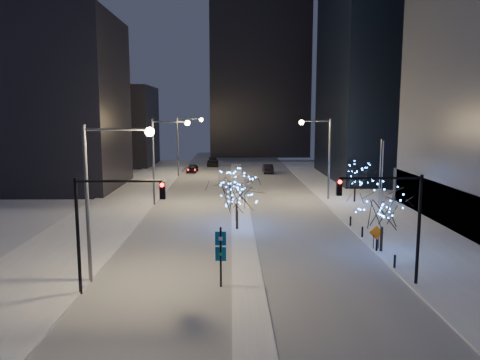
{
  "coord_description": "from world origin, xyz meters",
  "views": [
    {
      "loc": [
        -1.02,
        -26.75,
        10.71
      ],
      "look_at": [
        -0.27,
        12.84,
        5.0
      ],
      "focal_mm": 35.0,
      "sensor_mm": 36.0,
      "label": 1
    }
  ],
  "objects_px": {
    "car_mid": "(268,169)",
    "construction_sign": "(376,235)",
    "wayfinding_sign": "(221,251)",
    "traffic_signal_west": "(104,216)",
    "holiday_tree_median_far": "(237,190)",
    "holiday_tree_plaza_far": "(355,177)",
    "street_lamp_w_mid": "(162,150)",
    "holiday_tree_median_near": "(237,193)",
    "car_near": "(192,168)",
    "car_far": "(213,162)",
    "holiday_tree_plaza_near": "(383,206)",
    "traffic_signal_east": "(394,211)",
    "street_lamp_w_near": "(103,181)",
    "street_lamp_east": "(322,148)",
    "street_lamp_w_far": "(184,138)"
  },
  "relations": [
    {
      "from": "construction_sign",
      "to": "holiday_tree_median_near",
      "type": "bearing_deg",
      "value": 153.72
    },
    {
      "from": "car_near",
      "to": "holiday_tree_median_far",
      "type": "bearing_deg",
      "value": -74.49
    },
    {
      "from": "traffic_signal_east",
      "to": "street_lamp_w_near",
      "type": "bearing_deg",
      "value": 176.79
    },
    {
      "from": "car_mid",
      "to": "wayfinding_sign",
      "type": "bearing_deg",
      "value": 81.65
    },
    {
      "from": "car_near",
      "to": "wayfinding_sign",
      "type": "distance_m",
      "value": 56.92
    },
    {
      "from": "car_near",
      "to": "construction_sign",
      "type": "bearing_deg",
      "value": -64.83
    },
    {
      "from": "holiday_tree_plaza_near",
      "to": "traffic_signal_east",
      "type": "bearing_deg",
      "value": -102.76
    },
    {
      "from": "street_lamp_east",
      "to": "holiday_tree_median_far",
      "type": "distance_m",
      "value": 16.16
    },
    {
      "from": "street_lamp_w_mid",
      "to": "traffic_signal_west",
      "type": "distance_m",
      "value": 27.06
    },
    {
      "from": "street_lamp_w_near",
      "to": "holiday_tree_median_near",
      "type": "height_order",
      "value": "street_lamp_w_near"
    },
    {
      "from": "street_lamp_east",
      "to": "car_near",
      "type": "height_order",
      "value": "street_lamp_east"
    },
    {
      "from": "holiday_tree_median_far",
      "to": "wayfinding_sign",
      "type": "distance_m",
      "value": 17.26
    },
    {
      "from": "traffic_signal_east",
      "to": "car_far",
      "type": "distance_m",
      "value": 67.93
    },
    {
      "from": "holiday_tree_median_near",
      "to": "car_near",
      "type": "bearing_deg",
      "value": 100.09
    },
    {
      "from": "street_lamp_east",
      "to": "holiday_tree_plaza_far",
      "type": "distance_m",
      "value": 5.32
    },
    {
      "from": "holiday_tree_median_near",
      "to": "street_lamp_w_near",
      "type": "bearing_deg",
      "value": -122.9
    },
    {
      "from": "street_lamp_east",
      "to": "holiday_tree_plaza_near",
      "type": "xyz_separation_m",
      "value": [
        0.42,
        -22.11,
        -2.76
      ]
    },
    {
      "from": "car_far",
      "to": "holiday_tree_median_near",
      "type": "bearing_deg",
      "value": -86.53
    },
    {
      "from": "street_lamp_east",
      "to": "holiday_tree_plaza_far",
      "type": "height_order",
      "value": "street_lamp_east"
    },
    {
      "from": "holiday_tree_plaza_near",
      "to": "street_lamp_east",
      "type": "bearing_deg",
      "value": 91.08
    },
    {
      "from": "street_lamp_w_mid",
      "to": "holiday_tree_plaza_near",
      "type": "distance_m",
      "value": 27.4
    },
    {
      "from": "traffic_signal_west",
      "to": "holiday_tree_median_near",
      "type": "height_order",
      "value": "traffic_signal_west"
    },
    {
      "from": "holiday_tree_median_near",
      "to": "holiday_tree_median_far",
      "type": "xyz_separation_m",
      "value": [
        0.0,
        3.15,
        -0.23
      ]
    },
    {
      "from": "street_lamp_east",
      "to": "holiday_tree_median_near",
      "type": "distance_m",
      "value": 18.56
    },
    {
      "from": "holiday_tree_plaza_near",
      "to": "wayfinding_sign",
      "type": "bearing_deg",
      "value": -150.51
    },
    {
      "from": "holiday_tree_plaza_far",
      "to": "construction_sign",
      "type": "xyz_separation_m",
      "value": [
        -3.45,
        -19.5,
        -1.87
      ]
    },
    {
      "from": "street_lamp_w_mid",
      "to": "traffic_signal_west",
      "type": "relative_size",
      "value": 1.43
    },
    {
      "from": "car_near",
      "to": "construction_sign",
      "type": "distance_m",
      "value": 52.35
    },
    {
      "from": "street_lamp_east",
      "to": "traffic_signal_east",
      "type": "relative_size",
      "value": 1.43
    },
    {
      "from": "car_near",
      "to": "street_lamp_east",
      "type": "bearing_deg",
      "value": -51.99
    },
    {
      "from": "holiday_tree_median_far",
      "to": "wayfinding_sign",
      "type": "xyz_separation_m",
      "value": [
        -1.18,
        -17.2,
        -0.95
      ]
    },
    {
      "from": "street_lamp_w_far",
      "to": "construction_sign",
      "type": "distance_m",
      "value": 47.83
    },
    {
      "from": "car_far",
      "to": "holiday_tree_plaza_near",
      "type": "height_order",
      "value": "holiday_tree_plaza_near"
    },
    {
      "from": "traffic_signal_west",
      "to": "car_far",
      "type": "xyz_separation_m",
      "value": [
        3.67,
        67.42,
        -3.95
      ]
    },
    {
      "from": "traffic_signal_west",
      "to": "wayfinding_sign",
      "type": "height_order",
      "value": "traffic_signal_west"
    },
    {
      "from": "traffic_signal_west",
      "to": "construction_sign",
      "type": "distance_m",
      "value": 20.88
    },
    {
      "from": "street_lamp_w_far",
      "to": "holiday_tree_median_far",
      "type": "relative_size",
      "value": 2.07
    },
    {
      "from": "traffic_signal_west",
      "to": "holiday_tree_plaza_near",
      "type": "xyz_separation_m",
      "value": [
        18.94,
        7.89,
        -1.07
      ]
    },
    {
      "from": "street_lamp_w_far",
      "to": "traffic_signal_east",
      "type": "xyz_separation_m",
      "value": [
        17.88,
        -51.0,
        -1.74
      ]
    },
    {
      "from": "street_lamp_east",
      "to": "car_far",
      "type": "height_order",
      "value": "street_lamp_east"
    },
    {
      "from": "street_lamp_w_mid",
      "to": "holiday_tree_median_near",
      "type": "distance_m",
      "value": 14.94
    },
    {
      "from": "car_mid",
      "to": "construction_sign",
      "type": "bearing_deg",
      "value": 94.82
    },
    {
      "from": "street_lamp_w_near",
      "to": "car_near",
      "type": "height_order",
      "value": "street_lamp_w_near"
    },
    {
      "from": "street_lamp_east",
      "to": "street_lamp_w_near",
      "type": "bearing_deg",
      "value": -124.19
    },
    {
      "from": "traffic_signal_east",
      "to": "car_far",
      "type": "xyz_separation_m",
      "value": [
        -13.71,
        66.42,
        -3.95
      ]
    },
    {
      "from": "street_lamp_w_far",
      "to": "car_near",
      "type": "distance_m",
      "value": 8.04
    },
    {
      "from": "holiday_tree_median_far",
      "to": "holiday_tree_plaza_far",
      "type": "height_order",
      "value": "holiday_tree_median_far"
    },
    {
      "from": "car_far",
      "to": "holiday_tree_median_far",
      "type": "height_order",
      "value": "holiday_tree_median_far"
    },
    {
      "from": "car_near",
      "to": "holiday_tree_plaza_far",
      "type": "height_order",
      "value": "holiday_tree_plaza_far"
    },
    {
      "from": "street_lamp_w_near",
      "to": "wayfinding_sign",
      "type": "relative_size",
      "value": 2.63
    }
  ]
}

